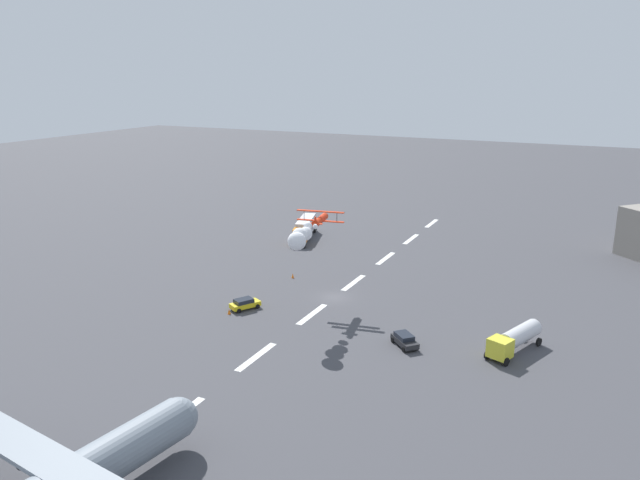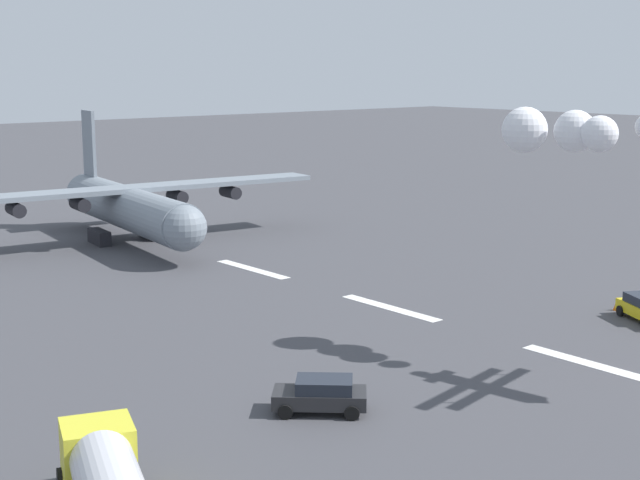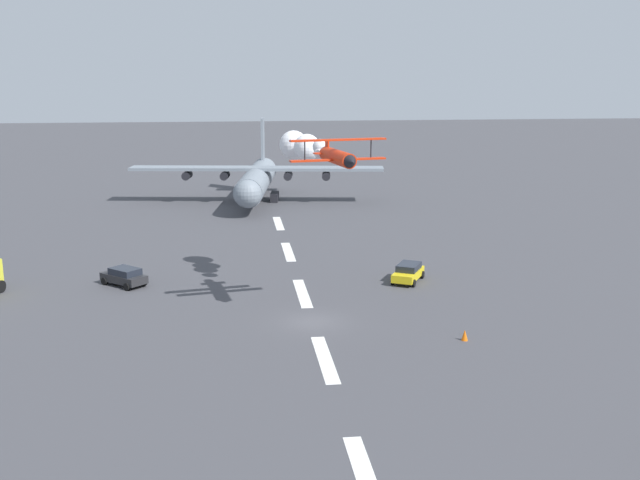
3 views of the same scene
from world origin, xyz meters
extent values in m
cube|color=white|center=(7.21, 0.00, 0.01)|extent=(8.00, 0.90, 0.01)
cube|color=white|center=(21.63, 0.00, 0.01)|extent=(8.00, 0.90, 0.01)
cube|color=white|center=(36.05, 0.00, 0.01)|extent=(8.00, 0.90, 0.01)
cylinder|color=gray|center=(51.01, 1.89, 3.01)|extent=(22.87, 6.70, 3.62)
sphere|color=gray|center=(39.82, 3.44, 3.01)|extent=(3.44, 3.44, 3.44)
cube|color=gray|center=(51.01, 1.89, 4.64)|extent=(7.89, 34.31, 0.40)
cylinder|color=black|center=(51.91, 11.26, 3.74)|extent=(2.53, 1.42, 1.10)
cylinder|color=black|center=(51.20, 6.18, 3.74)|extent=(2.53, 1.42, 1.10)
cylinder|color=black|center=(50.02, -2.29, 3.74)|extent=(2.53, 1.42, 1.10)
cylinder|color=black|center=(49.31, -7.37, 3.74)|extent=(2.53, 1.42, 1.10)
cube|color=gray|center=(60.40, 0.58, 7.82)|extent=(2.81, 0.68, 6.00)
cube|color=gray|center=(60.40, 0.58, 3.31)|extent=(3.22, 9.19, 0.24)
cube|color=black|center=(51.68, -0.54, 0.60)|extent=(3.31, 1.43, 1.20)
cube|color=black|center=(52.32, 4.03, 0.60)|extent=(3.31, 1.43, 1.20)
sphere|color=white|center=(7.92, -0.57, 11.51)|extent=(1.80, 1.80, 1.80)
sphere|color=white|center=(9.38, -0.64, 11.57)|extent=(2.11, 2.11, 2.11)
sphere|color=white|center=(11.82, 0.23, 11.54)|extent=(2.36, 2.36, 2.36)
cube|color=yellow|center=(10.19, 25.58, 1.60)|extent=(2.89, 3.01, 2.20)
cylinder|color=black|center=(10.34, 24.24, 0.50)|extent=(1.05, 0.65, 1.00)
cylinder|color=black|center=(11.30, -9.19, 0.32)|extent=(0.67, 0.50, 0.64)
cube|color=#262628|center=(11.28, 14.60, 0.65)|extent=(4.08, 4.18, 0.65)
cube|color=#1E232D|center=(11.14, 14.45, 1.25)|extent=(2.87, 2.90, 0.55)
cylinder|color=black|center=(11.59, 16.25, 0.32)|extent=(0.60, 0.62, 0.64)
cylinder|color=black|center=(9.65, 14.18, 0.32)|extent=(0.60, 0.62, 0.64)
cylinder|color=black|center=(12.90, 15.01, 0.32)|extent=(0.60, 0.62, 0.64)
cylinder|color=black|center=(10.96, 12.95, 0.32)|extent=(0.60, 0.62, 0.64)
cone|color=orange|center=(12.16, -10.21, 0.38)|extent=(0.44, 0.44, 0.75)
camera|label=1|loc=(77.02, 35.48, 32.14)|focal=34.55mm
camera|label=2|loc=(-17.15, 38.86, 14.73)|focal=51.10mm
camera|label=3|loc=(-51.40, 5.66, 17.59)|focal=42.61mm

